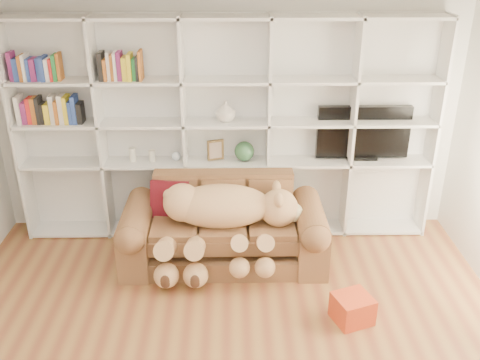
{
  "coord_description": "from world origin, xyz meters",
  "views": [
    {
      "loc": [
        0.06,
        -3.03,
        3.13
      ],
      "look_at": [
        0.13,
        1.63,
        0.94
      ],
      "focal_mm": 40.0,
      "sensor_mm": 36.0,
      "label": 1
    }
  ],
  "objects_px": {
    "sofa": "(224,232)",
    "teddy_bear": "(222,217)",
    "gift_box": "(352,309)",
    "tv": "(363,133)"
  },
  "relations": [
    {
      "from": "sofa",
      "to": "teddy_bear",
      "type": "xyz_separation_m",
      "value": [
        -0.01,
        -0.17,
        0.27
      ]
    },
    {
      "from": "sofa",
      "to": "gift_box",
      "type": "bearing_deg",
      "value": -41.22
    },
    {
      "from": "teddy_bear",
      "to": "tv",
      "type": "height_order",
      "value": "tv"
    },
    {
      "from": "sofa",
      "to": "teddy_bear",
      "type": "height_order",
      "value": "teddy_bear"
    },
    {
      "from": "teddy_bear",
      "to": "gift_box",
      "type": "relative_size",
      "value": 4.68
    },
    {
      "from": "teddy_bear",
      "to": "tv",
      "type": "relative_size",
      "value": 1.46
    },
    {
      "from": "sofa",
      "to": "gift_box",
      "type": "relative_size",
      "value": 6.58
    },
    {
      "from": "sofa",
      "to": "teddy_bear",
      "type": "distance_m",
      "value": 0.32
    },
    {
      "from": "sofa",
      "to": "tv",
      "type": "height_order",
      "value": "tv"
    },
    {
      "from": "gift_box",
      "to": "tv",
      "type": "xyz_separation_m",
      "value": [
        0.36,
        1.64,
        1.03
      ]
    }
  ]
}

